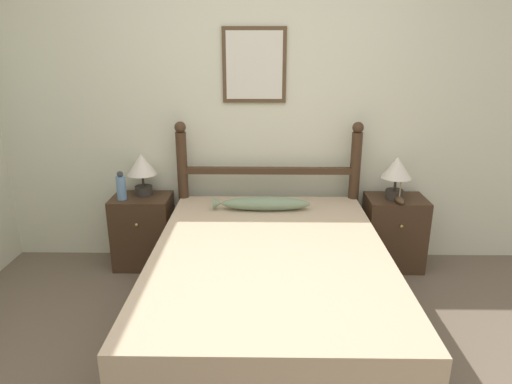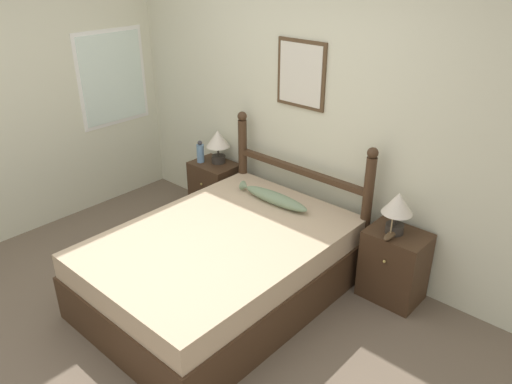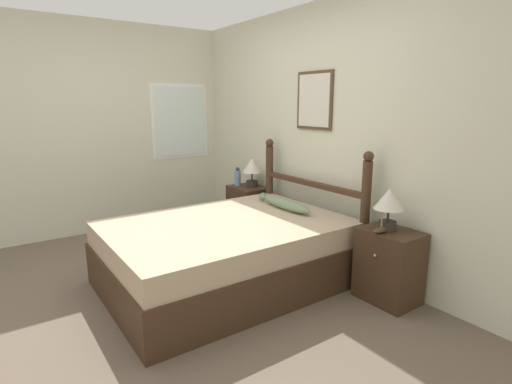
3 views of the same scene
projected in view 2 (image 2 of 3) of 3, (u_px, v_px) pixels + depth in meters
name	position (u px, v px, depth m)	size (l,w,h in m)	color
ground_plane	(159.00, 325.00, 3.79)	(16.00, 16.00, 0.00)	brown
wall_back	(304.00, 112.00, 4.38)	(6.40, 0.08, 2.55)	beige
wall_left	(2.00, 107.00, 4.51)	(0.08, 6.40, 2.55)	beige
bed	(222.00, 266.00, 3.99)	(1.48, 2.06, 0.57)	#3D2819
headboard	(299.00, 186.00, 4.49)	(1.48, 0.09, 1.20)	#3D2819
nightstand_left	(215.00, 190.00, 5.21)	(0.47, 0.37, 0.60)	#3D2819
nightstand_right	(394.00, 265.00, 3.98)	(0.47, 0.37, 0.60)	#3D2819
table_lamp_left	(218.00, 141.00, 5.00)	(0.24, 0.24, 0.34)	#2D2823
table_lamp_right	(398.00, 207.00, 3.75)	(0.24, 0.24, 0.34)	#2D2823
bottle	(200.00, 152.00, 5.07)	(0.07, 0.07, 0.23)	#668CB2
model_boat	(390.00, 235.00, 3.77)	(0.06, 0.18, 0.17)	#4C3823
fish_pillow	(274.00, 198.00, 4.33)	(0.73, 0.13, 0.10)	gray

